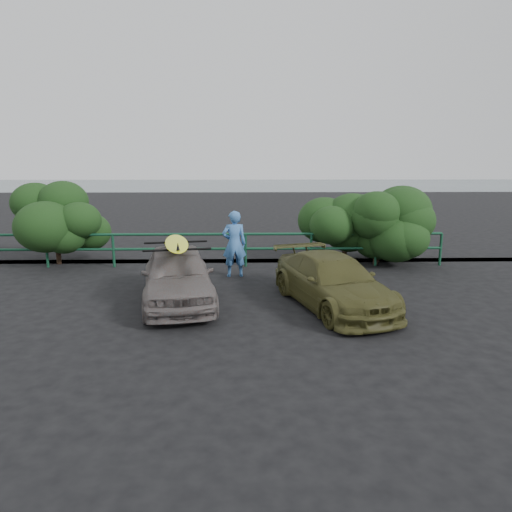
{
  "coord_description": "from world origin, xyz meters",
  "views": [
    {
      "loc": [
        1.0,
        -8.62,
        3.14
      ],
      "look_at": [
        1.24,
        1.87,
        0.97
      ],
      "focal_mm": 32.0,
      "sensor_mm": 36.0,
      "label": 1
    }
  ],
  "objects_px": {
    "guardrail": "(213,250)",
    "olive_vehicle": "(333,282)",
    "surfboard": "(176,243)",
    "sedan": "(178,275)",
    "man": "(234,244)"
  },
  "relations": [
    {
      "from": "sedan",
      "to": "man",
      "type": "distance_m",
      "value": 2.73
    },
    {
      "from": "guardrail",
      "to": "olive_vehicle",
      "type": "relative_size",
      "value": 3.58
    },
    {
      "from": "olive_vehicle",
      "to": "man",
      "type": "relative_size",
      "value": 2.13
    },
    {
      "from": "sedan",
      "to": "guardrail",
      "type": "bearing_deg",
      "value": 71.49
    },
    {
      "from": "olive_vehicle",
      "to": "surfboard",
      "type": "distance_m",
      "value": 3.55
    },
    {
      "from": "surfboard",
      "to": "sedan",
      "type": "bearing_deg",
      "value": 0.0
    },
    {
      "from": "olive_vehicle",
      "to": "surfboard",
      "type": "relative_size",
      "value": 1.6
    },
    {
      "from": "guardrail",
      "to": "sedan",
      "type": "distance_m",
      "value": 3.68
    },
    {
      "from": "sedan",
      "to": "olive_vehicle",
      "type": "relative_size",
      "value": 0.97
    },
    {
      "from": "sedan",
      "to": "surfboard",
      "type": "bearing_deg",
      "value": 0.0
    },
    {
      "from": "guardrail",
      "to": "man",
      "type": "bearing_deg",
      "value": -60.64
    },
    {
      "from": "sedan",
      "to": "man",
      "type": "xyz_separation_m",
      "value": [
        1.22,
        2.42,
        0.27
      ]
    },
    {
      "from": "olive_vehicle",
      "to": "guardrail",
      "type": "bearing_deg",
      "value": 108.95
    },
    {
      "from": "olive_vehicle",
      "to": "sedan",
      "type": "bearing_deg",
      "value": 156.99
    },
    {
      "from": "sedan",
      "to": "surfboard",
      "type": "height_order",
      "value": "surfboard"
    }
  ]
}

